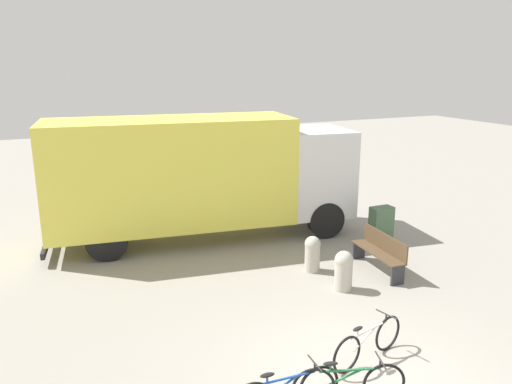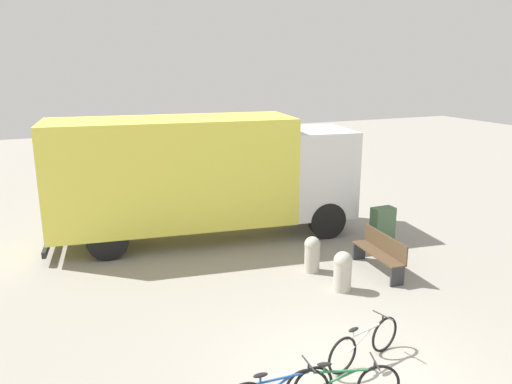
{
  "view_description": "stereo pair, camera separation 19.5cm",
  "coord_description": "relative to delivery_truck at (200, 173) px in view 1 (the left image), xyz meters",
  "views": [
    {
      "loc": [
        -4.31,
        -5.58,
        4.93
      ],
      "look_at": [
        0.51,
        5.09,
        1.84
      ],
      "focal_mm": 35.0,
      "sensor_mm": 36.0,
      "label": 1
    },
    {
      "loc": [
        -4.13,
        -5.66,
        4.93
      ],
      "look_at": [
        0.51,
        5.09,
        1.84
      ],
      "focal_mm": 35.0,
      "sensor_mm": 36.0,
      "label": 2
    }
  ],
  "objects": [
    {
      "name": "park_bench",
      "position": [
        3.2,
        -3.95,
        -1.4
      ],
      "size": [
        0.54,
        1.79,
        0.93
      ],
      "rotation": [
        0.0,
        0.0,
        1.49
      ],
      "color": "brown",
      "rests_on": "ground"
    },
    {
      "name": "ground_plane",
      "position": [
        0.17,
        -7.36,
        -1.91
      ],
      "size": [
        60.0,
        60.0,
        0.0
      ],
      "primitive_type": "plane",
      "color": "gray"
    },
    {
      "name": "bicycle_far",
      "position": [
        0.64,
        -6.93,
        -1.56
      ],
      "size": [
        1.67,
        0.56,
        0.73
      ],
      "rotation": [
        0.0,
        0.0,
        0.25
      ],
      "color": "black",
      "rests_on": "ground"
    },
    {
      "name": "delivery_truck",
      "position": [
        0.0,
        0.0,
        0.0
      ],
      "size": [
        8.72,
        3.3,
        3.44
      ],
      "rotation": [
        0.0,
        0.0,
        -0.14
      ],
      "color": "#EAE04C",
      "rests_on": "ground"
    },
    {
      "name": "bicycle_middle",
      "position": [
        -0.3,
        -7.73,
        -1.56
      ],
      "size": [
        1.63,
        0.65,
        0.73
      ],
      "rotation": [
        0.0,
        0.0,
        -0.32
      ],
      "color": "black",
      "rests_on": "ground"
    },
    {
      "name": "bollard_near_bench",
      "position": [
        1.81,
        -4.46,
        -1.42
      ],
      "size": [
        0.41,
        0.41,
        0.9
      ],
      "color": "#B2AD9E",
      "rests_on": "ground"
    },
    {
      "name": "bollard_far_bench",
      "position": [
        1.7,
        -3.3,
        -1.43
      ],
      "size": [
        0.38,
        0.38,
        0.88
      ],
      "color": "#B2AD9E",
      "rests_on": "ground"
    },
    {
      "name": "utility_box",
      "position": [
        4.48,
        -2.34,
        -1.4
      ],
      "size": [
        0.63,
        0.36,
        1.01
      ],
      "color": "#4C6B4C",
      "rests_on": "ground"
    }
  ]
}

